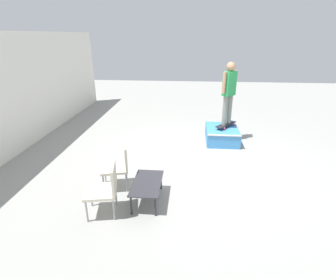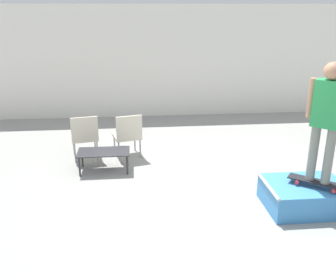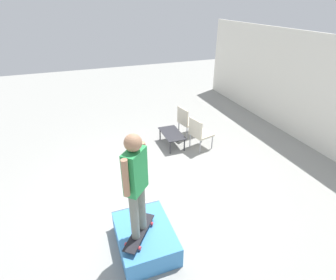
# 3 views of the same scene
# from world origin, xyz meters

# --- Properties ---
(ground_plane) EXTENTS (24.00, 24.00, 0.00)m
(ground_plane) POSITION_xyz_m (0.00, 0.00, 0.00)
(ground_plane) COLOR gray
(house_wall_back) EXTENTS (12.00, 0.06, 3.00)m
(house_wall_back) POSITION_xyz_m (0.00, 4.90, 1.50)
(house_wall_back) COLOR white
(house_wall_back) RESTS_ON ground_plane
(skate_ramp_box) EXTENTS (1.22, 0.90, 0.42)m
(skate_ramp_box) POSITION_xyz_m (1.41, -0.51, 0.20)
(skate_ramp_box) COLOR #3D84C6
(skate_ramp_box) RESTS_ON ground_plane
(skateboard_on_ramp) EXTENTS (0.77, 0.67, 0.07)m
(skateboard_on_ramp) POSITION_xyz_m (1.52, -0.62, 0.48)
(skateboard_on_ramp) COLOR black
(skateboard_on_ramp) RESTS_ON skate_ramp_box
(person_skater) EXTENTS (0.44, 0.42, 1.75)m
(person_skater) POSITION_xyz_m (1.52, -0.62, 1.52)
(person_skater) COLOR gray
(person_skater) RESTS_ON skateboard_on_ramp
(coffee_table) EXTENTS (0.96, 0.52, 0.39)m
(coffee_table) POSITION_xyz_m (-1.73, 1.18, 0.35)
(coffee_table) COLOR #2D2D33
(coffee_table) RESTS_ON ground_plane
(patio_chair_left) EXTENTS (0.61, 0.61, 0.92)m
(patio_chair_left) POSITION_xyz_m (-2.14, 1.81, 0.51)
(patio_chair_left) COLOR #99999E
(patio_chair_left) RESTS_ON ground_plane
(patio_chair_right) EXTENTS (0.63, 0.63, 0.92)m
(patio_chair_right) POSITION_xyz_m (-1.28, 1.81, 0.51)
(patio_chair_right) COLOR #99999E
(patio_chair_right) RESTS_ON ground_plane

